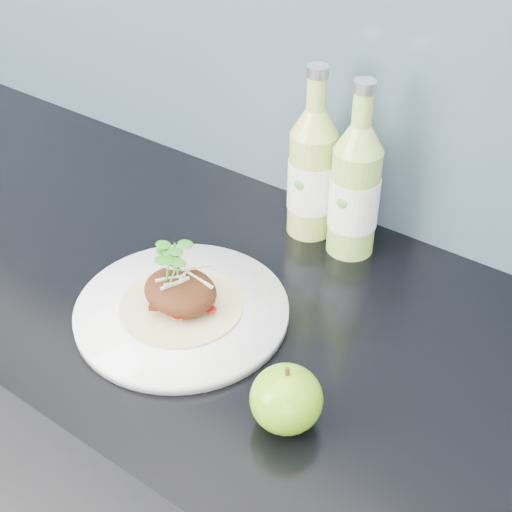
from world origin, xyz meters
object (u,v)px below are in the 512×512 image
(green_apple, at_px, (286,399))
(cider_bottle_right, at_px, (355,191))
(cider_bottle_left, at_px, (312,173))
(dinner_plate, at_px, (182,311))

(green_apple, relative_size, cider_bottle_right, 0.37)
(green_apple, xyz_separation_m, cider_bottle_left, (-0.19, 0.34, 0.06))
(dinner_plate, distance_m, cider_bottle_right, 0.30)
(cider_bottle_left, height_order, cider_bottle_right, same)
(dinner_plate, xyz_separation_m, cider_bottle_left, (0.03, 0.28, 0.09))
(dinner_plate, relative_size, cider_bottle_left, 1.26)
(dinner_plate, distance_m, green_apple, 0.23)
(cider_bottle_left, relative_size, cider_bottle_right, 1.00)
(cider_bottle_left, bearing_deg, green_apple, -48.34)
(cider_bottle_left, xyz_separation_m, cider_bottle_right, (0.08, -0.01, 0.00))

